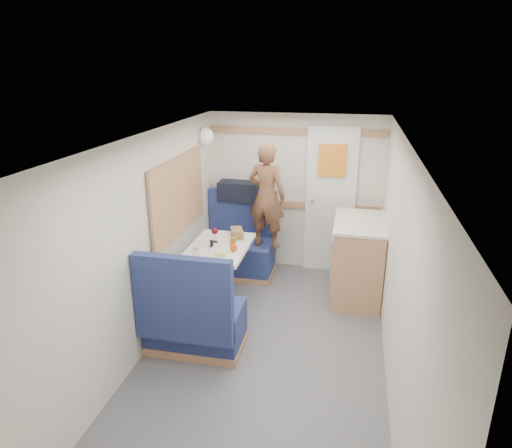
% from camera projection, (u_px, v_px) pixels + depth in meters
% --- Properties ---
extents(floor, '(4.50, 4.50, 0.00)m').
position_uv_depth(floor, '(259.00, 368.00, 4.07)').
color(floor, '#515156').
rests_on(floor, ground).
extents(ceiling, '(4.50, 4.50, 0.00)m').
position_uv_depth(ceiling, '(259.00, 143.00, 3.40)').
color(ceiling, silver).
rests_on(ceiling, wall_back).
extents(wall_back, '(2.20, 0.02, 2.00)m').
position_uv_depth(wall_back, '(295.00, 193.00, 5.81)').
color(wall_back, silver).
rests_on(wall_back, floor).
extents(wall_left, '(0.02, 4.50, 2.00)m').
position_uv_depth(wall_left, '(135.00, 254.00, 3.95)').
color(wall_left, silver).
rests_on(wall_left, floor).
extents(wall_right, '(0.02, 4.50, 2.00)m').
position_uv_depth(wall_right, '(399.00, 278.00, 3.52)').
color(wall_right, silver).
rests_on(wall_right, floor).
extents(oak_trim_low, '(2.15, 0.02, 0.08)m').
position_uv_depth(oak_trim_low, '(294.00, 205.00, 5.84)').
color(oak_trim_low, '#A07148').
rests_on(oak_trim_low, wall_back).
extents(oak_trim_high, '(2.15, 0.02, 0.08)m').
position_uv_depth(oak_trim_high, '(297.00, 132.00, 5.53)').
color(oak_trim_high, '#A07148').
rests_on(oak_trim_high, wall_back).
extents(side_window, '(0.04, 1.30, 0.72)m').
position_uv_depth(side_window, '(178.00, 196.00, 4.78)').
color(side_window, '#99A88E').
rests_on(side_window, wall_left).
extents(rear_door, '(0.62, 0.12, 1.86)m').
position_uv_depth(rear_door, '(330.00, 198.00, 5.70)').
color(rear_door, white).
rests_on(rear_door, wall_back).
extents(dinette_table, '(0.62, 0.92, 0.72)m').
position_uv_depth(dinette_table, '(219.00, 259.00, 4.93)').
color(dinette_table, white).
rests_on(dinette_table, floor).
extents(bench_far, '(0.90, 0.59, 1.05)m').
position_uv_depth(bench_far, '(239.00, 251.00, 5.81)').
color(bench_far, navy).
rests_on(bench_far, floor).
extents(bench_near, '(0.90, 0.59, 1.05)m').
position_uv_depth(bench_near, '(193.00, 322.00, 4.22)').
color(bench_near, navy).
rests_on(bench_near, floor).
extents(ledge, '(0.90, 0.14, 0.04)m').
position_uv_depth(ledge, '(243.00, 202.00, 5.86)').
color(ledge, '#A07148').
rests_on(ledge, bench_far).
extents(dome_light, '(0.20, 0.20, 0.20)m').
position_uv_depth(dome_light, '(205.00, 136.00, 5.39)').
color(dome_light, white).
rests_on(dome_light, wall_left).
extents(galley_counter, '(0.57, 0.92, 0.92)m').
position_uv_depth(galley_counter, '(357.00, 259.00, 5.18)').
color(galley_counter, '#A07148').
rests_on(galley_counter, floor).
extents(person, '(0.51, 0.39, 1.26)m').
position_uv_depth(person, '(267.00, 196.00, 5.38)').
color(person, brown).
rests_on(person, bench_far).
extents(duffel_bag, '(0.52, 0.26, 0.25)m').
position_uv_depth(duffel_bag, '(239.00, 191.00, 5.82)').
color(duffel_bag, black).
rests_on(duffel_bag, ledge).
extents(tray, '(0.29, 0.37, 0.02)m').
position_uv_depth(tray, '(221.00, 253.00, 4.68)').
color(tray, silver).
rests_on(tray, dinette_table).
extents(orange_fruit, '(0.08, 0.08, 0.08)m').
position_uv_depth(orange_fruit, '(234.00, 248.00, 4.68)').
color(orange_fruit, '#D34909').
rests_on(orange_fruit, tray).
extents(cheese_block, '(0.11, 0.08, 0.04)m').
position_uv_depth(cheese_block, '(220.00, 254.00, 4.57)').
color(cheese_block, '#E1CA82').
rests_on(cheese_block, tray).
extents(wine_glass, '(0.08, 0.08, 0.17)m').
position_uv_depth(wine_glass, '(215.00, 232.00, 4.94)').
color(wine_glass, white).
rests_on(wine_glass, dinette_table).
extents(tumbler_left, '(0.07, 0.07, 0.11)m').
position_uv_depth(tumbler_left, '(196.00, 254.00, 4.54)').
color(tumbler_left, white).
rests_on(tumbler_left, dinette_table).
extents(beer_glass, '(0.06, 0.06, 0.10)m').
position_uv_depth(beer_glass, '(233.00, 242.00, 4.84)').
color(beer_glass, '#8D5B14').
rests_on(beer_glass, dinette_table).
extents(pepper_grinder, '(0.03, 0.03, 0.09)m').
position_uv_depth(pepper_grinder, '(212.00, 244.00, 4.81)').
color(pepper_grinder, black).
rests_on(pepper_grinder, dinette_table).
extents(salt_grinder, '(0.04, 0.04, 0.09)m').
position_uv_depth(salt_grinder, '(210.00, 243.00, 4.83)').
color(salt_grinder, white).
rests_on(salt_grinder, dinette_table).
extents(bread_loaf, '(0.20, 0.25, 0.09)m').
position_uv_depth(bread_loaf, '(237.00, 233.00, 5.11)').
color(bread_loaf, brown).
rests_on(bread_loaf, dinette_table).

